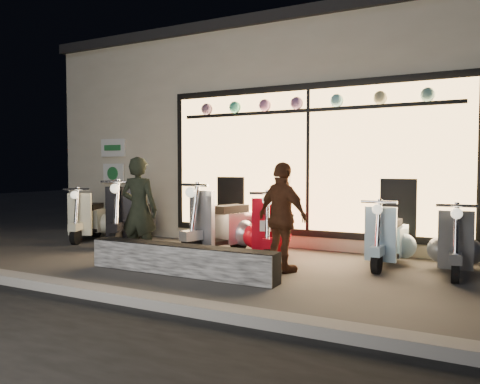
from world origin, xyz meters
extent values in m
plane|color=#383533|center=(0.00, 0.00, 0.00)|extent=(40.00, 40.00, 0.00)
cube|color=slate|center=(0.00, -2.00, 0.06)|extent=(40.00, 0.25, 0.12)
cube|color=beige|center=(0.00, 5.00, 2.00)|extent=(10.00, 6.00, 4.00)
cube|color=black|center=(0.00, 5.00, 4.10)|extent=(10.20, 6.20, 0.20)
cube|color=black|center=(0.80, 1.98, 1.55)|extent=(5.45, 0.06, 2.65)
cube|color=#FFBF6B|center=(0.80, 1.94, 1.55)|extent=(5.20, 0.04, 2.40)
cube|color=black|center=(0.80, 1.90, 2.40)|extent=(4.90, 0.06, 0.06)
cube|color=white|center=(-3.60, 1.96, 1.85)|extent=(0.65, 0.04, 0.38)
cube|color=white|center=(-3.60, 1.96, 1.30)|extent=(0.55, 0.04, 0.42)
cube|color=black|center=(-0.09, -0.65, 0.20)|extent=(2.77, 0.28, 0.40)
cylinder|color=black|center=(-0.53, 0.29, 0.19)|extent=(0.20, 0.39, 0.37)
cylinder|color=black|center=(-0.24, 1.35, 0.19)|extent=(0.23, 0.39, 0.37)
cube|color=#B7B6BB|center=(-0.47, 0.52, 0.62)|extent=(0.51, 0.21, 0.90)
cube|color=#B7B6BB|center=(-0.27, 1.25, 0.42)|extent=(0.65, 0.86, 0.51)
cube|color=black|center=(-0.30, 1.14, 0.72)|extent=(0.46, 0.67, 0.13)
sphere|color=#FFF2CC|center=(-0.54, 0.28, 1.04)|extent=(0.20, 0.20, 0.16)
cylinder|color=black|center=(0.71, 0.39, 0.17)|extent=(0.23, 0.35, 0.34)
cylinder|color=black|center=(0.30, 1.30, 0.17)|extent=(0.25, 0.36, 0.34)
cube|color=red|center=(0.63, 0.58, 0.56)|extent=(0.45, 0.25, 0.82)
cube|color=red|center=(0.34, 1.21, 0.38)|extent=(0.67, 0.81, 0.46)
cube|color=black|center=(0.38, 1.12, 0.66)|extent=(0.49, 0.63, 0.12)
sphere|color=#FFF2CC|center=(0.72, 0.38, 0.95)|extent=(0.20, 0.20, 0.15)
cylinder|color=black|center=(-2.23, 0.48, 0.19)|extent=(0.25, 0.39, 0.38)
cylinder|color=black|center=(-2.65, 1.52, 0.19)|extent=(0.27, 0.40, 0.38)
cube|color=black|center=(-2.32, 0.70, 0.63)|extent=(0.51, 0.27, 0.92)
cube|color=black|center=(-2.61, 1.41, 0.42)|extent=(0.73, 0.90, 0.51)
cube|color=black|center=(-2.56, 1.31, 0.74)|extent=(0.52, 0.70, 0.13)
sphere|color=#FFF2CC|center=(-2.22, 0.47, 1.06)|extent=(0.22, 0.22, 0.17)
cylinder|color=black|center=(-3.19, 0.47, 0.17)|extent=(0.21, 0.34, 0.33)
cylinder|color=black|center=(-3.55, 1.37, 0.17)|extent=(0.23, 0.35, 0.33)
cube|color=#ECE8C1|center=(-3.26, 0.66, 0.54)|extent=(0.44, 0.23, 0.80)
cube|color=#ECE8C1|center=(-3.52, 1.28, 0.37)|extent=(0.63, 0.78, 0.45)
cube|color=black|center=(-3.48, 1.19, 0.64)|extent=(0.46, 0.61, 0.12)
sphere|color=#FFF2CC|center=(-3.18, 0.46, 0.92)|extent=(0.19, 0.19, 0.15)
cylinder|color=black|center=(2.23, 0.57, 0.16)|extent=(0.11, 0.32, 0.31)
cylinder|color=black|center=(2.28, 1.48, 0.16)|extent=(0.13, 0.32, 0.31)
cube|color=#94BCD3|center=(2.24, 0.76, 0.51)|extent=(0.43, 0.09, 0.75)
cube|color=#94BCD3|center=(2.28, 1.39, 0.35)|extent=(0.42, 0.66, 0.42)
cube|color=black|center=(2.27, 1.30, 0.61)|extent=(0.29, 0.53, 0.11)
sphere|color=#FFF2CC|center=(2.23, 0.56, 0.87)|extent=(0.15, 0.15, 0.14)
cylinder|color=black|center=(3.19, 0.49, 0.15)|extent=(0.11, 0.31, 0.31)
cylinder|color=black|center=(3.15, 1.40, 0.15)|extent=(0.13, 0.31, 0.31)
cube|color=#525559|center=(3.18, 0.68, 0.51)|extent=(0.42, 0.09, 0.75)
cube|color=#525559|center=(3.15, 1.31, 0.35)|extent=(0.41, 0.66, 0.42)
cube|color=black|center=(3.15, 1.22, 0.60)|extent=(0.28, 0.52, 0.11)
sphere|color=#FFF2CC|center=(3.19, 0.48, 0.86)|extent=(0.14, 0.14, 0.14)
imported|color=black|center=(-1.12, -0.23, 0.79)|extent=(0.63, 0.47, 1.59)
imported|color=brown|center=(1.06, 0.11, 0.75)|extent=(0.95, 0.70, 1.50)
camera|label=1|loc=(3.42, -5.78, 1.43)|focal=35.00mm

